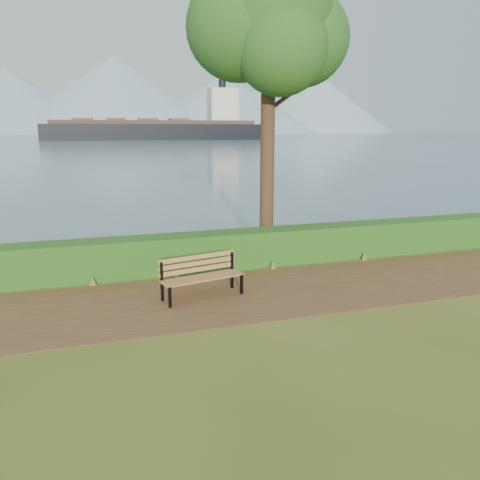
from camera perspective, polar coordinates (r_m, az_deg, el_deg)
name	(u,v)px	position (r m, az deg, el deg)	size (l,w,h in m)	color
ground	(240,300)	(10.75, 0.02, -7.28)	(140.00, 140.00, 0.00)	#495919
path	(236,295)	(11.02, -0.45, -6.73)	(40.00, 3.40, 0.01)	#59321E
hedge	(212,251)	(12.99, -3.41, -1.32)	(32.00, 0.85, 1.00)	#1A4F16
water	(96,136)	(269.64, -17.12, 12.04)	(700.00, 510.00, 0.00)	#415A69
mountains	(80,98)	(416.38, -18.96, 16.02)	(585.00, 190.00, 70.00)	#85A1B2
bench	(201,273)	(10.82, -4.82, -4.09)	(1.99, 0.95, 0.96)	black
tree	(269,21)	(14.47, 3.53, 25.11)	(4.71, 3.96, 9.06)	#372116
cargo_ship	(163,130)	(168.39, -9.32, 13.10)	(74.53, 13.92, 22.53)	black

